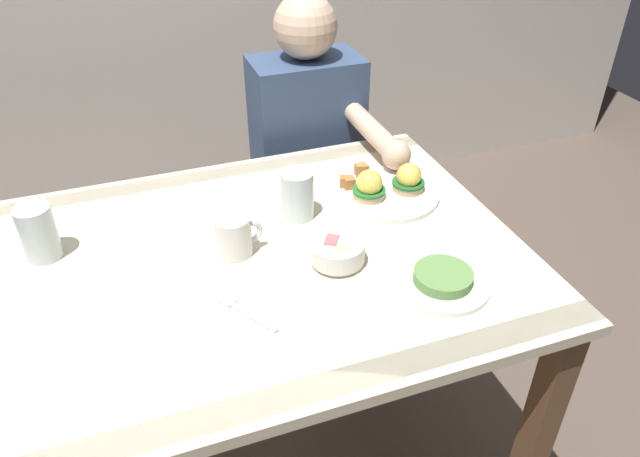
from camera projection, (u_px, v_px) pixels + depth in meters
ground_plane at (271, 456)px, 1.77m from camera, size 6.00×6.00×0.00m
dining_table at (258, 292)px, 1.41m from camera, size 1.20×0.90×0.74m
eggs_benedict_plate at (386, 188)px, 1.55m from camera, size 0.27×0.27×0.09m
fruit_bowl at (337, 252)px, 1.31m from camera, size 0.12×0.12×0.06m
coffee_mug at (234, 235)px, 1.33m from camera, size 0.11×0.08×0.09m
fork at (244, 312)px, 1.20m from camera, size 0.09×0.14×0.00m
water_glass_near at (39, 236)px, 1.32m from camera, size 0.08×0.08×0.13m
water_glass_far at (297, 198)px, 1.45m from camera, size 0.08×0.08×0.12m
side_plate at (443, 280)px, 1.26m from camera, size 0.20×0.20×0.04m
diner_person at (311, 151)px, 1.96m from camera, size 0.34×0.54×1.14m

